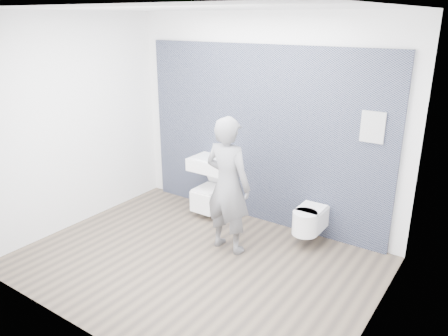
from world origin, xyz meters
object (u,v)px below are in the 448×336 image
Objects in this scene: toilet_rounded at (309,220)px; visitor at (228,185)px; toilet_square at (210,197)px; washbasin at (211,164)px.

visitor reaches higher than toilet_rounded.
visitor is (-0.77, -0.67, 0.51)m from toilet_rounded.
toilet_rounded is at bearing -0.84° from toilet_square.
toilet_rounded is 1.14m from visitor.
washbasin reaches higher than toilet_square.
toilet_rounded is at bearing -2.05° from washbasin.
washbasin is 1.07× the size of toilet_rounded.
toilet_square is at bearing -39.26° from visitor.
toilet_rounded is 0.33× the size of visitor.
toilet_square is 1.54m from toilet_rounded.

